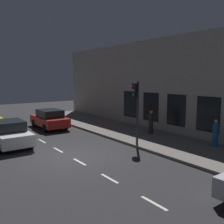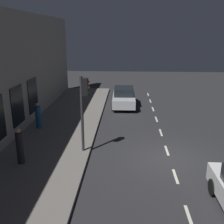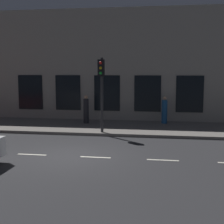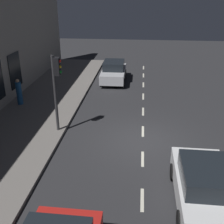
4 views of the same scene
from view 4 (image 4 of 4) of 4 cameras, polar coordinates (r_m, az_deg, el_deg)
ground_plane at (r=13.81m, az=6.28°, el=-5.84°), size 60.00×60.00×0.00m
sidewalk at (r=15.03m, az=-18.33°, el=-4.10°), size 4.50×32.00×0.15m
lane_centre_line at (r=14.69m, az=6.30°, el=-3.92°), size 0.12×27.20×0.01m
traffic_light at (r=13.70m, az=-11.25°, el=6.32°), size 0.49×0.32×3.84m
parked_car_1 at (r=10.13m, az=18.27°, el=-13.92°), size 1.96×4.05×1.58m
parked_car_3 at (r=22.46m, az=0.34°, el=8.22°), size 1.94×4.18×1.58m
pedestrian_1 at (r=18.33m, az=-18.36°, el=3.76°), size 0.48×0.48×1.63m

